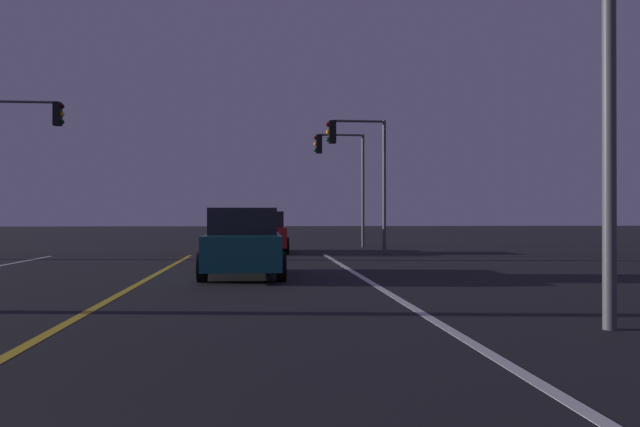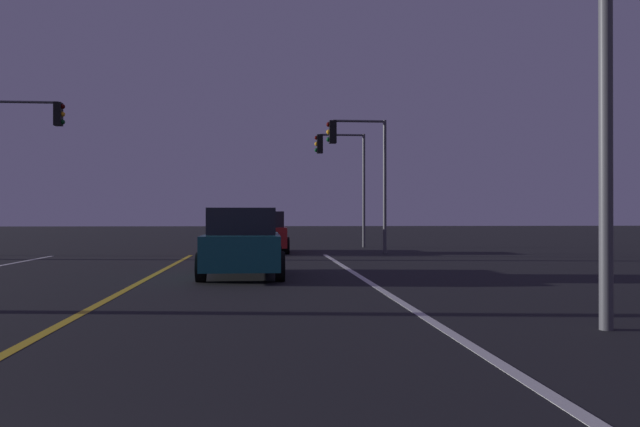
{
  "view_description": "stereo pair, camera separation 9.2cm",
  "coord_description": "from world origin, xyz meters",
  "px_view_note": "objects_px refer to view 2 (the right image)",
  "views": [
    {
      "loc": [
        2.7,
        -1.37,
        1.49
      ],
      "look_at": [
        4.69,
        20.61,
        1.6
      ],
      "focal_mm": 36.62,
      "sensor_mm": 36.0,
      "label": 1
    },
    {
      "loc": [
        2.8,
        -1.37,
        1.49
      ],
      "look_at": [
        4.69,
        20.61,
        1.6
      ],
      "focal_mm": 36.62,
      "sensor_mm": 36.0,
      "label": 2
    }
  ],
  "objects_px": {
    "traffic_light_near_right": "(357,155)",
    "traffic_light_near_left": "(24,142)",
    "car_lead_same_lane": "(243,244)",
    "traffic_light_far_right": "(341,164)",
    "car_ahead_far": "(264,233)"
  },
  "relations": [
    {
      "from": "traffic_light_near_right",
      "to": "traffic_light_near_left",
      "type": "distance_m",
      "value": 12.92
    },
    {
      "from": "traffic_light_near_right",
      "to": "traffic_light_near_left",
      "type": "relative_size",
      "value": 0.9
    },
    {
      "from": "car_lead_same_lane",
      "to": "traffic_light_far_right",
      "type": "height_order",
      "value": "traffic_light_far_right"
    },
    {
      "from": "car_lead_same_lane",
      "to": "traffic_light_near_right",
      "type": "relative_size",
      "value": 0.8
    },
    {
      "from": "traffic_light_far_right",
      "to": "car_lead_same_lane",
      "type": "bearing_deg",
      "value": 74.24
    },
    {
      "from": "traffic_light_near_left",
      "to": "traffic_light_far_right",
      "type": "relative_size",
      "value": 1.08
    },
    {
      "from": "traffic_light_near_right",
      "to": "traffic_light_far_right",
      "type": "distance_m",
      "value": 5.5
    },
    {
      "from": "car_lead_same_lane",
      "to": "traffic_light_near_left",
      "type": "bearing_deg",
      "value": 42.04
    },
    {
      "from": "car_lead_same_lane",
      "to": "traffic_light_far_right",
      "type": "bearing_deg",
      "value": -15.76
    },
    {
      "from": "car_ahead_far",
      "to": "car_lead_same_lane",
      "type": "height_order",
      "value": "same"
    },
    {
      "from": "car_lead_same_lane",
      "to": "traffic_light_near_right",
      "type": "xyz_separation_m",
      "value": [
        4.27,
        9.59,
        3.14
      ]
    },
    {
      "from": "car_ahead_far",
      "to": "traffic_light_far_right",
      "type": "relative_size",
      "value": 0.78
    },
    {
      "from": "car_lead_same_lane",
      "to": "traffic_light_near_right",
      "type": "height_order",
      "value": "traffic_light_near_right"
    },
    {
      "from": "car_lead_same_lane",
      "to": "traffic_light_near_left",
      "type": "xyz_separation_m",
      "value": [
        -8.64,
        9.59,
        3.55
      ]
    },
    {
      "from": "traffic_light_far_right",
      "to": "traffic_light_near_left",
      "type": "bearing_deg",
      "value": 23.09
    }
  ]
}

